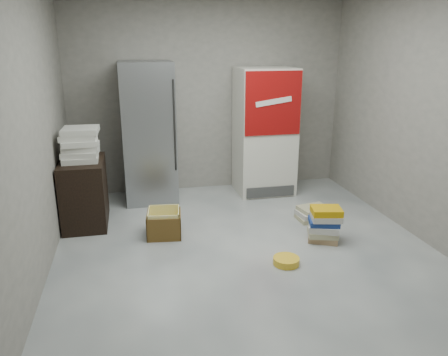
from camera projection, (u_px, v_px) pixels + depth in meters
name	position (u px, v px, depth m)	size (l,w,h in m)	color
ground	(254.00, 262.00, 4.43)	(5.00, 5.00, 0.00)	silver
room_shell	(258.00, 82.00, 3.89)	(4.04, 5.04, 2.82)	gray
steel_fridge	(149.00, 133.00, 5.95)	(0.70, 0.72, 1.90)	#A9ABB1
coke_cooler	(265.00, 131.00, 6.29)	(0.80, 0.73, 1.80)	silver
wood_shelf	(85.00, 192.00, 5.27)	(0.50, 0.80, 0.80)	black
supply_box_stack	(80.00, 144.00, 5.09)	(0.44, 0.44, 0.39)	silver
phonebook_stack_main	(324.00, 225.00, 4.85)	(0.41, 0.38, 0.40)	#A4815B
phonebook_stack_side	(313.00, 213.00, 5.47)	(0.42, 0.35, 0.16)	tan
cardboard_box	(164.00, 225.00, 5.02)	(0.42, 0.42, 0.31)	yellow
bucket_lid	(286.00, 261.00, 4.38)	(0.27, 0.27, 0.07)	yellow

